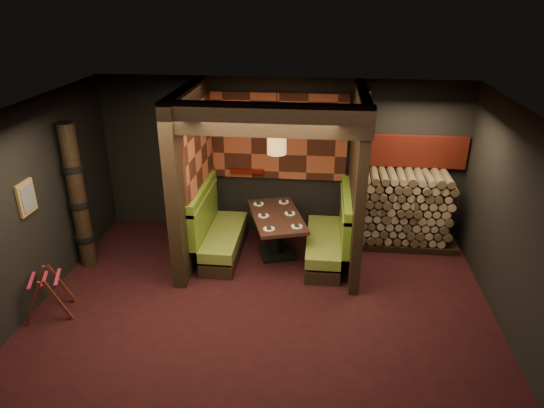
{
  "coord_description": "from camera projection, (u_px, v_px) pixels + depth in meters",
  "views": [
    {
      "loc": [
        0.74,
        -5.52,
        4.21
      ],
      "look_at": [
        0.0,
        1.3,
        1.15
      ],
      "focal_mm": 32.0,
      "sensor_mm": 36.0,
      "label": 1
    }
  ],
  "objects": [
    {
      "name": "tapa_side_panel",
      "position": [
        200.0,
        148.0,
        7.83
      ],
      "size": [
        0.04,
        1.85,
        1.45
      ],
      "primitive_type": "cube",
      "color": "#A04729",
      "rests_on": "partition_left"
    },
    {
      "name": "totem_column",
      "position": [
        78.0,
        199.0,
        7.62
      ],
      "size": [
        0.31,
        0.31,
        2.4
      ],
      "color": "black",
      "rests_on": "floor"
    },
    {
      "name": "wall_front",
      "position": [
        215.0,
        385.0,
        3.72
      ],
      "size": [
        6.5,
        0.02,
        2.85
      ],
      "primitive_type": "cube",
      "color": "black",
      "rests_on": "ground"
    },
    {
      "name": "mosaic_header",
      "position": [
        412.0,
        151.0,
        8.34
      ],
      "size": [
        1.83,
        0.1,
        0.56
      ],
      "primitive_type": "cube",
      "color": "maroon",
      "rests_on": "wall_back"
    },
    {
      "name": "floor",
      "position": [
        262.0,
        317.0,
        6.81
      ],
      "size": [
        6.5,
        5.5,
        0.02
      ],
      "primitive_type": "cube",
      "color": "black",
      "rests_on": "ground"
    },
    {
      "name": "place_settings",
      "position": [
        277.0,
        214.0,
        8.07
      ],
      "size": [
        0.9,
        1.25,
        0.03
      ],
      "color": "white",
      "rests_on": "dining_table"
    },
    {
      "name": "wall_back",
      "position": [
        281.0,
        157.0,
        8.73
      ],
      "size": [
        6.5,
        0.02,
        2.85
      ],
      "primitive_type": "cube",
      "color": "black",
      "rests_on": "ground"
    },
    {
      "name": "pendant_lamp",
      "position": [
        277.0,
        140.0,
        7.5
      ],
      "size": [
        0.3,
        0.3,
        1.01
      ],
      "color": "#A7753D",
      "rests_on": "ceiling"
    },
    {
      "name": "wall_right",
      "position": [
        526.0,
        238.0,
        5.9
      ],
      "size": [
        0.02,
        5.5,
        2.85
      ],
      "primitive_type": "cube",
      "color": "black",
      "rests_on": "ground"
    },
    {
      "name": "lacquer_shelf",
      "position": [
        247.0,
        171.0,
        8.79
      ],
      "size": [
        0.6,
        0.12,
        0.07
      ],
      "primitive_type": "cube",
      "color": "#590C05",
      "rests_on": "wall_back"
    },
    {
      "name": "booth_bench_left",
      "position": [
        218.0,
        233.0,
        8.23
      ],
      "size": [
        0.68,
        1.6,
        1.14
      ],
      "color": "black",
      "rests_on": "floor"
    },
    {
      "name": "tapa_back_panel",
      "position": [
        279.0,
        137.0,
        8.53
      ],
      "size": [
        2.4,
        0.06,
        1.55
      ],
      "primitive_type": "cube",
      "color": "#A04729",
      "rests_on": "wall_back"
    },
    {
      "name": "partition_right",
      "position": [
        357.0,
        181.0,
        7.64
      ],
      "size": [
        0.15,
        2.1,
        2.85
      ],
      "primitive_type": "cube",
      "color": "black",
      "rests_on": "floor"
    },
    {
      "name": "luggage_rack",
      "position": [
        47.0,
        292.0,
        6.72
      ],
      "size": [
        0.77,
        0.66,
        0.71
      ],
      "color": "#4A1C15",
      "rests_on": "floor"
    },
    {
      "name": "wall_left",
      "position": [
        22.0,
        214.0,
        6.54
      ],
      "size": [
        0.02,
        5.5,
        2.85
      ],
      "primitive_type": "cube",
      "color": "black",
      "rests_on": "ground"
    },
    {
      "name": "framed_picture",
      "position": [
        26.0,
        198.0,
        6.55
      ],
      "size": [
        0.05,
        0.36,
        0.46
      ],
      "color": "olive",
      "rests_on": "wall_left"
    },
    {
      "name": "bay_front_post",
      "position": [
        361.0,
        176.0,
        7.87
      ],
      "size": [
        0.08,
        0.08,
        2.85
      ],
      "primitive_type": "cube",
      "color": "black",
      "rests_on": "floor"
    },
    {
      "name": "partition_left",
      "position": [
        192.0,
        176.0,
        7.85
      ],
      "size": [
        0.2,
        2.2,
        2.85
      ],
      "primitive_type": "cube",
      "color": "black",
      "rests_on": "floor"
    },
    {
      "name": "ceiling",
      "position": [
        260.0,
        115.0,
        5.64
      ],
      "size": [
        6.5,
        5.5,
        0.02
      ],
      "primitive_type": "cube",
      "color": "black",
      "rests_on": "ground"
    },
    {
      "name": "booth_bench_right",
      "position": [
        330.0,
        239.0,
        8.05
      ],
      "size": [
        0.68,
        1.6,
        1.14
      ],
      "color": "black",
      "rests_on": "floor"
    },
    {
      "name": "firewood_stack",
      "position": [
        409.0,
        210.0,
        8.44
      ],
      "size": [
        1.73,
        0.7,
        1.36
      ],
      "color": "black",
      "rests_on": "floor"
    },
    {
      "name": "header_beam",
      "position": [
        265.0,
        120.0,
        6.37
      ],
      "size": [
        2.85,
        0.18,
        0.44
      ],
      "primitive_type": "cube",
      "color": "black",
      "rests_on": "partition_left"
    },
    {
      "name": "dining_table",
      "position": [
        277.0,
        227.0,
        8.17
      ],
      "size": [
        1.16,
        1.6,
        0.76
      ],
      "color": "black",
      "rests_on": "floor"
    }
  ]
}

